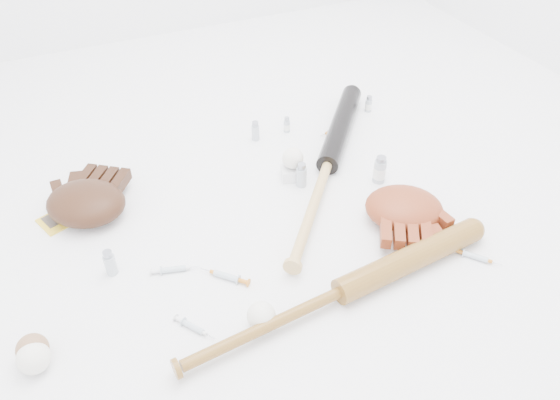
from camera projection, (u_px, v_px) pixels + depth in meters
name	position (u px, v px, depth m)	size (l,w,h in m)	color
bat_dark	(328.00, 164.00, 1.79)	(1.02, 0.07, 0.07)	black
bat_wood	(342.00, 291.00, 1.38)	(0.95, 0.07, 0.07)	brown
glove_dark	(86.00, 203.00, 1.62)	(0.28, 0.28, 0.10)	#331A0E
glove_tan	(404.00, 208.00, 1.60)	(0.27, 0.27, 0.10)	maroon
trading_card	(53.00, 223.00, 1.62)	(0.07, 0.10, 0.01)	gold
pedestal	(293.00, 172.00, 1.79)	(0.07, 0.07, 0.04)	white
baseball_on_pedestal	(293.00, 158.00, 1.75)	(0.07, 0.07, 0.07)	white
baseball_left	(34.00, 358.00, 1.22)	(0.07, 0.07, 0.07)	white
baseball_upper	(104.00, 205.00, 1.63)	(0.07, 0.07, 0.07)	white
baseball_mid	(261.00, 316.00, 1.32)	(0.07, 0.07, 0.07)	white
baseball_aged	(33.00, 349.00, 1.24)	(0.07, 0.07, 0.07)	#906545
syringe_0	(173.00, 269.00, 1.47)	(0.15, 0.03, 0.02)	#ADBCC6
syringe_1	(226.00, 276.00, 1.45)	(0.16, 0.03, 0.02)	#ADBCC6
syringe_2	(338.00, 152.00, 1.89)	(0.13, 0.02, 0.02)	#ADBCC6
syringe_3	(476.00, 257.00, 1.51)	(0.15, 0.03, 0.02)	#ADBCC6
syringe_4	(334.00, 129.00, 2.00)	(0.14, 0.02, 0.02)	#ADBCC6
syringe_5	(193.00, 327.00, 1.33)	(0.13, 0.02, 0.02)	#ADBCC6
vial_0	(255.00, 131.00, 1.94)	(0.03, 0.03, 0.07)	#AAB3BB
vial_1	(369.00, 104.00, 2.10)	(0.03, 0.03, 0.06)	#AAB3BB
vial_2	(301.00, 175.00, 1.74)	(0.03, 0.03, 0.08)	#AAB3BB
vial_3	(380.00, 169.00, 1.75)	(0.04, 0.04, 0.09)	#AAB3BB
vial_4	(110.00, 262.00, 1.45)	(0.03, 0.03, 0.08)	#AAB3BB
vial_5	(287.00, 125.00, 1.99)	(0.02, 0.02, 0.06)	#AAB3BB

